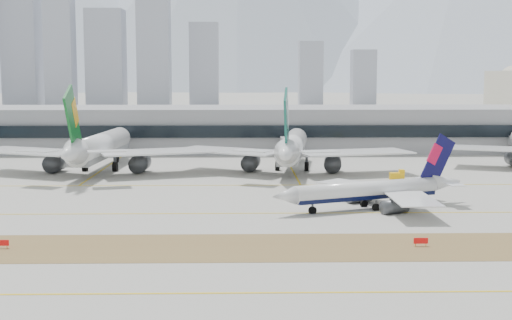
{
  "coord_description": "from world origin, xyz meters",
  "views": [
    {
      "loc": [
        5.83,
        -138.14,
        25.97
      ],
      "look_at": [
        9.11,
        18.0,
        7.5
      ],
      "focal_mm": 50.0,
      "sensor_mm": 36.0,
      "label": 1
    }
  ],
  "objects_px": {
    "widebody_cathay": "(292,148)",
    "taxiing_airliner": "(373,191)",
    "widebody_eva": "(99,148)",
    "terminal": "(225,128)"
  },
  "relations": [
    {
      "from": "terminal",
      "to": "widebody_eva",
      "type": "bearing_deg",
      "value": -118.93
    },
    {
      "from": "widebody_cathay",
      "to": "terminal",
      "type": "relative_size",
      "value": 0.23
    },
    {
      "from": "taxiing_airliner",
      "to": "widebody_eva",
      "type": "height_order",
      "value": "widebody_eva"
    },
    {
      "from": "taxiing_airliner",
      "to": "widebody_cathay",
      "type": "bearing_deg",
      "value": -99.9
    },
    {
      "from": "taxiing_airliner",
      "to": "widebody_cathay",
      "type": "relative_size",
      "value": 0.63
    },
    {
      "from": "widebody_cathay",
      "to": "widebody_eva",
      "type": "bearing_deg",
      "value": 97.66
    },
    {
      "from": "widebody_eva",
      "to": "widebody_cathay",
      "type": "bearing_deg",
      "value": -86.92
    },
    {
      "from": "widebody_cathay",
      "to": "taxiing_airliner",
      "type": "bearing_deg",
      "value": -160.29
    },
    {
      "from": "taxiing_airliner",
      "to": "widebody_eva",
      "type": "bearing_deg",
      "value": -62.76
    },
    {
      "from": "taxiing_airliner",
      "to": "widebody_cathay",
      "type": "xyz_separation_m",
      "value": [
        -12.11,
        55.71,
        2.78
      ]
    }
  ]
}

